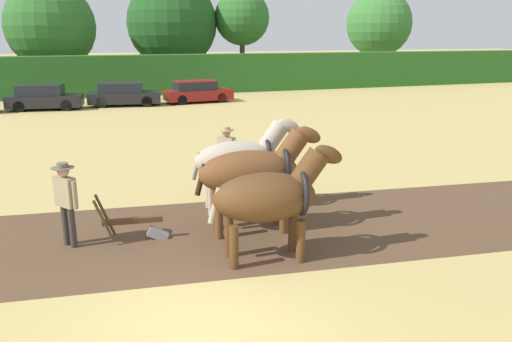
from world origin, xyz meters
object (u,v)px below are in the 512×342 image
object	(u,v)px
tree_center_left	(50,26)
farmer_at_plow	(66,197)
draft_horse_lead_right	(254,172)
tree_center	(172,23)
parked_car_center	(197,92)
tree_center_right	(242,18)
farmer_beside_team	(227,152)
plow	(139,226)
parked_car_left	(44,98)
draft_horse_lead_left	(270,196)
draft_horse_trail_left	(241,159)
tree_right	(379,24)
parked_car_center_left	(124,94)

from	to	relation	value
tree_center_left	farmer_at_plow	world-z (taller)	tree_center_left
farmer_at_plow	draft_horse_lead_right	bearing A→B (deg)	-42.94
tree_center	parked_car_center	xyz separation A→B (m)	(-0.47, -11.62, -4.51)
tree_center_right	farmer_beside_team	size ratio (longest dim) A/B	4.54
plow	farmer_at_plow	size ratio (longest dim) A/B	0.86
tree_center_left	plow	xyz separation A→B (m)	(3.08, -32.28, -4.58)
plow	parked_car_left	bearing A→B (deg)	104.94
draft_horse_lead_right	farmer_beside_team	distance (m)	3.47
farmer_at_plow	parked_car_left	world-z (taller)	farmer_at_plow
plow	farmer_at_plow	distance (m)	1.60
tree_center_left	parked_car_left	size ratio (longest dim) A/B	1.91
draft_horse_lead_left	draft_horse_lead_right	bearing A→B (deg)	89.99
draft_horse_trail_left	farmer_at_plow	bearing A→B (deg)	-158.95
tree_center_left	tree_center	size ratio (longest dim) A/B	0.92
tree_center_left	draft_horse_lead_right	bearing A→B (deg)	-80.25
tree_right	parked_car_center	bearing A→B (deg)	-151.03
draft_horse_lead_right	draft_horse_trail_left	bearing A→B (deg)	89.86
draft_horse_lead_left	draft_horse_trail_left	size ratio (longest dim) A/B	0.96
parked_car_left	parked_car_center	bearing A→B (deg)	10.39
farmer_at_plow	draft_horse_trail_left	bearing A→B (deg)	-22.11
farmer_at_plow	parked_car_center_left	size ratio (longest dim) A/B	0.40
draft_horse_lead_left	draft_horse_lead_right	world-z (taller)	draft_horse_lead_right
tree_right	parked_car_center	xyz separation A→B (m)	(-20.24, -11.20, -4.59)
plow	parked_car_center_left	bearing A→B (deg)	92.83
tree_center_right	farmer_beside_team	distance (m)	31.02
parked_car_left	parked_car_center_left	distance (m)	4.59
farmer_beside_team	parked_car_left	xyz separation A→B (m)	(-6.10, 18.32, -0.34)
farmer_at_plow	parked_car_center_left	xyz separation A→B (m)	(2.72, 21.59, -0.37)
tree_center	farmer_at_plow	world-z (taller)	tree_center
tree_center_right	draft_horse_lead_right	world-z (taller)	tree_center_right
tree_center_right	draft_horse_lead_left	size ratio (longest dim) A/B	2.97
tree_right	farmer_beside_team	bearing A→B (deg)	-128.02
tree_right	farmer_beside_team	xyz separation A→B (m)	(-23.37, -29.90, -4.23)
farmer_beside_team	parked_car_center	distance (m)	18.96
draft_horse_lead_left	tree_center_right	bearing A→B (deg)	80.08
draft_horse_lead_right	plow	xyz separation A→B (m)	(-2.52, 0.28, -1.07)
farmer_at_plow	farmer_beside_team	world-z (taller)	farmer_at_plow
tree_center_right	parked_car_center	bearing A→B (deg)	-121.00
farmer_beside_team	tree_right	bearing A→B (deg)	14.17
tree_right	farmer_at_plow	bearing A→B (deg)	-130.00
parked_car_center_left	parked_car_center	world-z (taller)	parked_car_center_left
tree_center_left	draft_horse_lead_left	distance (m)	34.67
tree_center	parked_car_left	world-z (taller)	tree_center
tree_right	parked_car_center_left	xyz separation A→B (m)	(-24.89, -11.32, -4.58)
tree_center_left	farmer_beside_team	xyz separation A→B (m)	(5.91, -29.12, -3.85)
draft_horse_lead_left	draft_horse_trail_left	distance (m)	3.01
tree_center_left	tree_right	bearing A→B (deg)	1.52
tree_center_left	tree_center_right	bearing A→B (deg)	0.26
tree_center	parked_car_center_left	xyz separation A→B (m)	(-5.13, -11.73, -4.49)
tree_center_right	draft_horse_lead_left	distance (m)	35.80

